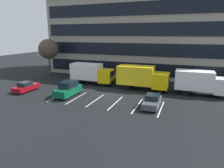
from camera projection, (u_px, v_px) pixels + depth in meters
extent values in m
plane|color=black|center=(112.00, 96.00, 27.89)|extent=(120.00, 120.00, 0.00)
cube|color=gray|center=(143.00, 31.00, 41.99)|extent=(38.90, 12.16, 18.00)
cube|color=black|center=(135.00, 69.00, 38.15)|extent=(37.35, 0.16, 2.30)
cube|color=black|center=(135.00, 49.00, 37.27)|extent=(37.35, 0.16, 2.30)
cube|color=black|center=(136.00, 29.00, 36.39)|extent=(37.35, 0.16, 2.30)
cube|color=black|center=(136.00, 8.00, 35.51)|extent=(37.35, 0.16, 2.30)
cube|color=silver|center=(59.00, 96.00, 28.01)|extent=(0.14, 5.40, 0.01)
cube|color=silver|center=(77.00, 98.00, 27.03)|extent=(0.14, 5.40, 0.01)
cube|color=silver|center=(95.00, 100.00, 26.05)|extent=(0.14, 5.40, 0.01)
cube|color=silver|center=(115.00, 103.00, 25.08)|extent=(0.14, 5.40, 0.01)
cube|color=silver|center=(137.00, 106.00, 24.10)|extent=(0.14, 5.40, 0.01)
cube|color=silver|center=(161.00, 109.00, 23.13)|extent=(0.14, 5.40, 0.01)
cube|color=yellow|center=(161.00, 81.00, 29.65)|extent=(2.30, 2.51, 2.30)
cube|color=black|center=(169.00, 78.00, 29.15)|extent=(0.06, 2.11, 1.01)
cube|color=yellow|center=(136.00, 75.00, 30.86)|extent=(5.43, 2.61, 2.82)
cube|color=black|center=(169.00, 88.00, 29.48)|extent=(0.21, 2.51, 0.42)
cylinder|color=black|center=(161.00, 86.00, 30.91)|extent=(1.04, 0.31, 1.04)
cylinder|color=black|center=(159.00, 90.00, 28.96)|extent=(1.04, 0.31, 1.04)
cylinder|color=black|center=(131.00, 84.00, 32.63)|extent=(1.04, 0.31, 1.04)
cylinder|color=black|center=(127.00, 87.00, 30.68)|extent=(1.04, 0.31, 1.04)
cube|color=yellow|center=(106.00, 76.00, 33.38)|extent=(2.18, 2.38, 2.18)
cube|color=black|center=(112.00, 74.00, 32.90)|extent=(0.06, 2.00, 0.96)
cube|color=white|center=(87.00, 71.00, 34.53)|extent=(5.16, 2.48, 2.68)
cube|color=black|center=(113.00, 82.00, 33.21)|extent=(0.20, 2.38, 0.40)
cylinder|color=black|center=(109.00, 81.00, 34.57)|extent=(0.99, 0.30, 0.99)
cylinder|color=black|center=(104.00, 84.00, 32.72)|extent=(0.99, 0.30, 0.99)
cylinder|color=black|center=(84.00, 79.00, 36.21)|extent=(0.99, 0.30, 0.99)
cylinder|color=black|center=(79.00, 81.00, 34.36)|extent=(0.99, 0.30, 0.99)
cube|color=white|center=(222.00, 86.00, 27.03)|extent=(2.14, 2.34, 2.14)
cube|color=white|center=(194.00, 80.00, 28.16)|extent=(5.07, 2.44, 2.63)
cylinder|color=black|center=(220.00, 92.00, 28.20)|extent=(0.97, 0.29, 0.97)
cylinder|color=black|center=(222.00, 96.00, 26.39)|extent=(0.97, 0.29, 0.97)
cylinder|color=black|center=(186.00, 89.00, 29.81)|extent=(0.97, 0.29, 0.97)
cylinder|color=black|center=(185.00, 92.00, 28.00)|extent=(0.97, 0.29, 0.97)
cube|color=#0C5933|center=(68.00, 91.00, 27.76)|extent=(1.93, 4.56, 0.94)
cube|color=black|center=(69.00, 84.00, 27.75)|extent=(1.70, 2.51, 0.84)
cylinder|color=black|center=(67.00, 97.00, 26.25)|extent=(0.22, 0.67, 0.67)
cylinder|color=black|center=(57.00, 96.00, 26.84)|extent=(0.22, 0.67, 0.67)
cylinder|color=black|center=(79.00, 91.00, 28.89)|extent=(0.22, 0.67, 0.67)
cylinder|color=black|center=(69.00, 90.00, 29.48)|extent=(0.22, 0.67, 0.67)
cube|color=maroon|center=(26.00, 88.00, 30.15)|extent=(1.71, 4.08, 0.66)
cube|color=black|center=(25.00, 84.00, 29.82)|extent=(1.50, 1.71, 0.57)
cylinder|color=black|center=(29.00, 87.00, 31.66)|extent=(0.21, 0.57, 0.57)
cylinder|color=black|center=(36.00, 88.00, 31.14)|extent=(0.21, 0.57, 0.57)
cylinder|color=black|center=(16.00, 91.00, 29.30)|extent=(0.21, 0.57, 0.57)
cylinder|color=black|center=(24.00, 92.00, 28.78)|extent=(0.21, 0.57, 0.57)
cube|color=#474C51|center=(152.00, 102.00, 23.60)|extent=(1.72, 4.10, 0.67)
cube|color=black|center=(153.00, 97.00, 23.63)|extent=(1.51, 1.72, 0.57)
cylinder|color=black|center=(157.00, 109.00, 22.22)|extent=(0.21, 0.57, 0.57)
cylinder|color=black|center=(143.00, 108.00, 22.74)|extent=(0.21, 0.57, 0.57)
cylinder|color=black|center=(160.00, 102.00, 24.59)|extent=(0.21, 0.57, 0.57)
cylinder|color=black|center=(148.00, 101.00, 25.11)|extent=(0.21, 0.57, 0.57)
cylinder|color=#473323|center=(50.00, 66.00, 41.01)|extent=(0.28, 0.28, 3.89)
sphere|color=#4C4233|center=(48.00, 49.00, 40.16)|extent=(3.96, 3.96, 3.96)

